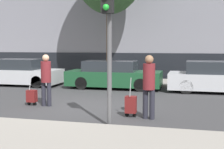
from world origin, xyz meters
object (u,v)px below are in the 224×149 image
object	(u,v)px
traffic_light	(108,24)
parked_bicycle	(211,76)
trolley_left	(32,96)
parked_car_1	(113,75)
trolley_right	(131,105)
parked_car_2	(216,78)
pedestrian_right	(149,83)
parked_car_0	(21,73)
pedestrian_left	(46,77)

from	to	relation	value
traffic_light	parked_bicycle	size ratio (longest dim) A/B	2.07
trolley_left	parked_bicycle	xyz separation A→B (m)	(6.36, 7.05, 0.17)
parked_car_1	trolley_left	size ratio (longest dim) A/B	4.19
trolley_right	traffic_light	bearing A→B (deg)	-104.66
parked_car_1	parked_car_2	bearing A→B (deg)	-1.07
parked_bicycle	traffic_light	bearing A→B (deg)	-108.19
parked_car_2	pedestrian_right	xyz separation A→B (m)	(-2.23, -5.77, 0.39)
traffic_light	parked_car_2	bearing A→B (deg)	65.89
parked_car_0	traffic_light	bearing A→B (deg)	-46.77
parked_car_0	parked_car_2	xyz separation A→B (m)	(9.65, -0.03, 0.00)
pedestrian_left	pedestrian_right	size ratio (longest dim) A/B	0.98
parked_car_0	parked_bicycle	xyz separation A→B (m)	(9.58, 2.25, -0.15)
parked_bicycle	parked_car_1	bearing A→B (deg)	-154.65
parked_car_0	parked_car_1	distance (m)	4.94
traffic_light	parked_car_1	bearing A→B (deg)	102.88
parked_car_2	pedestrian_left	xyz separation A→B (m)	(-5.88, -4.75, 0.36)
trolley_right	parked_car_1	bearing A→B (deg)	108.70
pedestrian_right	traffic_light	bearing A→B (deg)	-114.40
trolley_left	parked_car_0	bearing A→B (deg)	123.89
parked_car_1	trolley_left	distance (m)	5.16
parked_car_0	traffic_light	size ratio (longest dim) A/B	1.12
parked_car_2	trolley_left	size ratio (longest dim) A/B	3.90
parked_car_0	parked_car_1	xyz separation A→B (m)	(4.94, 0.06, -0.01)
parked_car_2	parked_car_0	bearing A→B (deg)	179.82
parked_car_1	trolley_right	distance (m)	6.06
pedestrian_left	traffic_light	size ratio (longest dim) A/B	0.48
parked_car_2	trolley_left	xyz separation A→B (m)	(-6.43, -4.76, -0.32)
trolley_left	trolley_right	distance (m)	3.77
parked_car_2	traffic_light	xyz separation A→B (m)	(-3.10, -6.93, 1.97)
parked_car_1	traffic_light	size ratio (longest dim) A/B	1.23
parked_car_2	parked_bicycle	bearing A→B (deg)	91.85
trolley_right	parked_bicycle	xyz separation A→B (m)	(2.69, 7.93, 0.13)
parked_car_1	trolley_left	world-z (taller)	parked_car_1
pedestrian_left	trolley_left	distance (m)	0.88
trolley_left	traffic_light	size ratio (longest dim) A/B	0.29
parked_car_1	pedestrian_right	xyz separation A→B (m)	(2.48, -5.85, 0.41)
parked_car_0	parked_car_2	bearing A→B (deg)	-0.18
parked_car_0	pedestrian_left	bearing A→B (deg)	-51.75
pedestrian_right	trolley_right	world-z (taller)	pedestrian_right
parked_car_2	trolley_left	world-z (taller)	parked_car_2
parked_car_1	pedestrian_left	world-z (taller)	pedestrian_left
trolley_right	traffic_light	world-z (taller)	traffic_light
parked_car_0	trolley_right	bearing A→B (deg)	-39.52
parked_car_2	trolley_right	world-z (taller)	parked_car_2
pedestrian_right	trolley_left	bearing A→B (deg)	178.97
traffic_light	parked_bicycle	distance (m)	9.93
pedestrian_right	parked_bicycle	world-z (taller)	pedestrian_right
pedestrian_left	pedestrian_right	bearing A→B (deg)	-16.68
parked_car_1	traffic_light	distance (m)	7.47
parked_car_0	pedestrian_right	bearing A→B (deg)	-38.00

